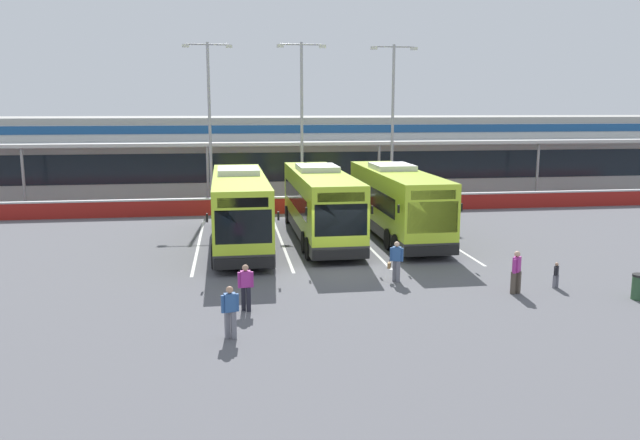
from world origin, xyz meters
name	(u,v)px	position (x,y,z in m)	size (l,w,h in m)	color
ground_plane	(341,269)	(0.00, 0.00, 0.00)	(200.00, 200.00, 0.00)	#56565B
terminal_building	(286,153)	(0.00, 26.91, 3.01)	(70.00, 13.00, 6.00)	silver
red_barrier_wall	(303,204)	(0.00, 14.50, 0.56)	(60.00, 0.40, 1.10)	maroon
coach_bus_leftmost	(240,210)	(-4.20, 5.43, 1.79)	(2.99, 12.17, 3.78)	#B7DB2D
coach_bus_left_centre	(320,205)	(-0.01, 6.40, 1.79)	(2.99, 12.17, 3.78)	#B7DB2D
coach_bus_centre	(396,203)	(4.11, 6.51, 1.79)	(2.99, 12.17, 3.78)	#B7DB2D
bay_stripe_far_west	(199,243)	(-6.30, 6.00, 0.00)	(0.14, 13.00, 0.01)	silver
bay_stripe_west	(281,241)	(-2.10, 6.00, 0.00)	(0.14, 13.00, 0.01)	silver
bay_stripe_mid_west	(361,238)	(2.10, 6.00, 0.00)	(0.14, 13.00, 0.01)	silver
bay_stripe_centre	(437,236)	(6.30, 6.00, 0.00)	(0.14, 13.00, 0.01)	silver
pedestrian_with_handbag	(396,260)	(1.81, -2.23, 0.86)	(0.64, 0.46, 1.62)	slate
pedestrian_in_dark_coat	(516,271)	(5.79, -4.50, 0.87)	(0.44, 0.45, 1.62)	#4C4238
pedestrian_child	(556,274)	(7.65, -4.02, 0.54)	(0.26, 0.29, 1.00)	slate
pedestrian_near_bin	(230,310)	(-4.73, -7.63, 0.87)	(0.54, 0.30, 1.62)	slate
pedestrian_approaching_bus	(246,286)	(-4.20, -5.10, 0.87)	(0.54, 0.30, 1.62)	black
lamp_post_west	(209,115)	(-5.91, 17.41, 6.29)	(3.24, 0.28, 11.00)	#9E9EA3
lamp_post_centre	(302,115)	(0.21, 16.59, 6.29)	(3.24, 0.28, 11.00)	#9E9EA3
lamp_post_east	(393,115)	(6.64, 17.31, 6.29)	(3.24, 0.28, 11.00)	#9E9EA3
litter_bin	(639,287)	(9.89, -5.80, 0.47)	(0.54, 0.54, 0.93)	#2D5133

